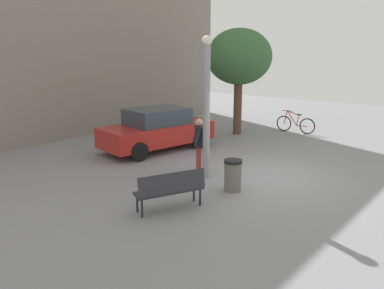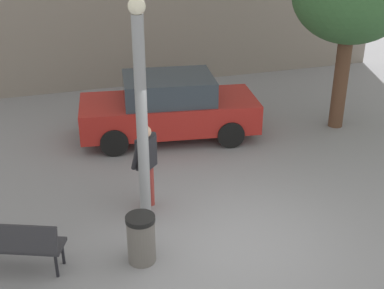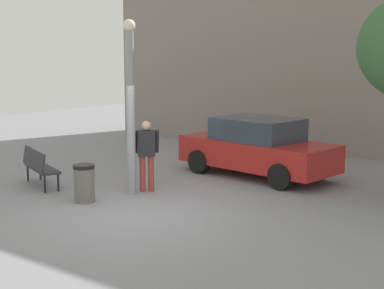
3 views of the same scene
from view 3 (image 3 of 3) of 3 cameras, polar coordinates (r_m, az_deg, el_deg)
The scene contains 7 objects.
ground_plane at distance 11.60m, azimuth -5.36°, elevation -6.97°, with size 36.00×36.00×0.00m, color gray.
building_facade at distance 19.46m, azimuth 14.22°, elevation 12.84°, with size 16.94×2.00×9.12m, color gray.
lamppost at distance 12.90m, azimuth -6.20°, elevation 4.20°, with size 0.28×0.28×3.96m.
person_by_lamppost at distance 13.25m, azimuth -4.60°, elevation -0.65°, with size 0.58×0.58×1.67m.
park_bench at distance 14.26m, azimuth -15.18°, elevation -1.96°, with size 1.66×1.04×0.92m.
parked_car_red at distance 14.98m, azimuth 6.57°, elevation -0.28°, with size 4.40×2.29×1.55m.
trash_bin at distance 12.59m, azimuth -10.78°, elevation -3.84°, with size 0.47×0.47×0.83m.
Camera 3 is at (7.47, -8.28, 3.21)m, focal length 53.04 mm.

